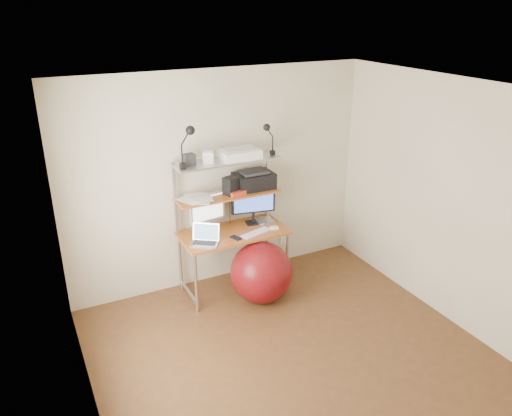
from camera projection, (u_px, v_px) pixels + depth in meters
The scene contains 20 objects.
room at pixel (302, 242), 4.23m from camera, with size 3.60×3.60×3.60m.
computer_desk at pixel (231, 212), 5.59m from camera, with size 1.20×0.60×1.57m.
wall_outlet at pixel (283, 240), 6.42m from camera, with size 0.08×0.01×0.12m, color white.
monitor_silver at pixel (208, 210), 5.55m from camera, with size 0.43×0.18×0.48m.
monitor_black at pixel (253, 202), 5.75m from camera, with size 0.51×0.18×0.52m.
laptop at pixel (205, 239), 5.36m from camera, with size 0.37×0.36×0.26m.
keyboard at pixel (256, 233), 5.58m from camera, with size 0.37×0.11×0.01m, color white.
mouse at pixel (274, 228), 5.69m from camera, with size 0.09×0.06×0.03m, color white.
mac_mini at pixel (265, 221), 5.85m from camera, with size 0.20×0.20×0.04m, color #BCBDC1.
phone at pixel (236, 238), 5.46m from camera, with size 0.07×0.13×0.01m, color black.
printer at pixel (254, 180), 5.71m from camera, with size 0.45×0.31×0.21m.
nas_cube at pixel (231, 186), 5.52m from camera, with size 0.13×0.13×0.20m, color black.
red_box at pixel (237, 193), 5.53m from camera, with size 0.19×0.12×0.05m, color red.
scanner at pixel (240, 153), 5.44m from camera, with size 0.44×0.29×0.11m.
box_white at pixel (208, 157), 5.28m from camera, with size 0.11×0.09×0.13m, color white.
box_grey at pixel (189, 159), 5.25m from camera, with size 0.11×0.11×0.11m, color #2B2B2D.
clip_lamp_left at pixel (189, 137), 5.04m from camera, with size 0.17×0.10×0.44m.
clip_lamp_right at pixel (268, 132), 5.47m from camera, with size 0.14×0.08×0.36m.
exercise_ball at pixel (261, 272), 5.56m from camera, with size 0.70×0.70×0.70m, color maroon.
paper_stack at pixel (197, 198), 5.41m from camera, with size 0.40×0.41×0.02m.
Camera 1 is at (-2.05, -3.22, 3.15)m, focal length 35.00 mm.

